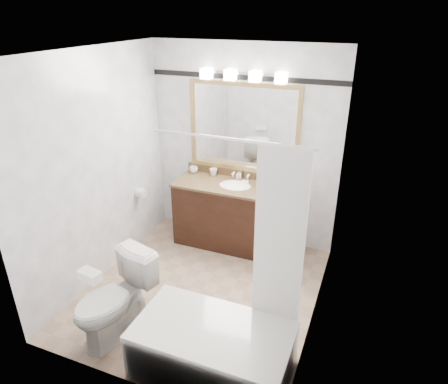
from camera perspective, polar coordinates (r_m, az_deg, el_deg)
The scene contains 14 objects.
room at distance 3.88m, azimuth -3.58°, elevation 0.73°, with size 2.42×2.62×2.52m.
vanity at distance 5.08m, azimuth 1.53°, elevation -3.22°, with size 1.53×0.58×0.97m.
mirror at distance 4.92m, azimuth 2.77°, elevation 9.09°, with size 1.40×0.04×1.10m.
vanity_light_bar at distance 4.73m, azimuth 2.70°, elevation 16.32°, with size 1.02×0.14×0.12m.
accent_stripe at distance 4.80m, azimuth 2.97°, elevation 16.04°, with size 2.40×0.01×0.06m, color black.
bathtub at distance 3.57m, azimuth -1.09°, elevation -20.78°, with size 1.30×0.75×1.96m.
tp_roll at distance 5.16m, azimuth -11.78°, elevation -0.12°, with size 0.12×0.12×0.11m, color white.
toilet at distance 3.92m, azimuth -15.46°, elevation -14.61°, with size 0.45×0.79×0.80m, color white.
tissue_box at distance 3.51m, azimuth -18.64°, elevation -11.22°, with size 0.19×0.11×0.08m, color white.
coffee_maker at distance 4.61m, azimuth 8.97°, elevation 1.53°, with size 0.19×0.23×0.36m.
cup_left at distance 5.28m, azimuth -4.36°, elevation 3.20°, with size 0.11×0.11×0.08m, color white.
cup_right at distance 5.18m, azimuth -1.53°, elevation 2.87°, with size 0.10×0.10×0.09m, color white.
soap_bottle_a at distance 5.07m, azimuth 2.03°, elevation 2.39°, with size 0.04×0.04×0.09m, color white.
soap_bar at distance 4.97m, azimuth 3.02°, elevation 1.47°, with size 0.08×0.05×0.03m, color beige.
Camera 1 is at (1.54, -3.19, 2.84)m, focal length 32.00 mm.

